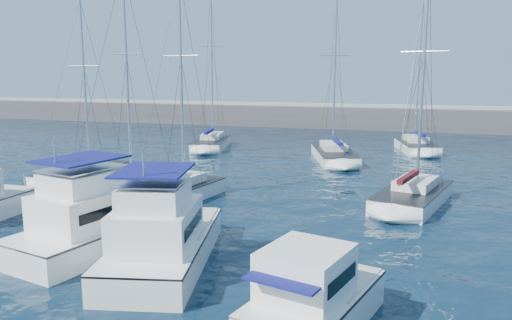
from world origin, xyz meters
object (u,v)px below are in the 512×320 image
(motor_yacht_stbd_outer, at_px, (312,301))
(sailboat_mid_d, at_px, (413,196))
(sailboat_mid_a, at_px, (83,174))
(sailboat_back_c, at_px, (416,146))
(sailboat_back_a, at_px, (212,143))
(motor_yacht_stbd_inner, at_px, (162,240))
(sailboat_mid_b, at_px, (124,191))
(sailboat_mid_c, at_px, (178,192))
(sailboat_back_b, at_px, (334,155))
(motor_yacht_port_inner, at_px, (101,223))

(motor_yacht_stbd_outer, bearing_deg, sailboat_mid_d, 94.26)
(sailboat_mid_a, bearing_deg, sailboat_mid_d, 6.03)
(sailboat_back_c, bearing_deg, sailboat_back_a, 177.96)
(motor_yacht_stbd_inner, height_order, motor_yacht_stbd_outer, motor_yacht_stbd_inner)
(sailboat_mid_b, bearing_deg, sailboat_mid_d, 26.83)
(sailboat_mid_b, relative_size, sailboat_mid_d, 0.99)
(sailboat_mid_c, height_order, sailboat_mid_d, sailboat_mid_d)
(motor_yacht_stbd_outer, height_order, sailboat_mid_d, sailboat_mid_d)
(motor_yacht_stbd_inner, xyz_separation_m, sailboat_mid_b, (-7.55, 9.40, -0.61))
(sailboat_mid_b, xyz_separation_m, sailboat_back_c, (18.07, 25.54, 0.02))
(sailboat_mid_a, xyz_separation_m, sailboat_back_b, (16.58, 14.14, 0.00))
(sailboat_mid_c, relative_size, sailboat_back_b, 0.95)
(motor_yacht_stbd_inner, height_order, sailboat_mid_c, sailboat_mid_c)
(motor_yacht_port_inner, height_order, sailboat_mid_a, sailboat_mid_a)
(sailboat_back_b, bearing_deg, motor_yacht_stbd_inner, -113.95)
(motor_yacht_port_inner, height_order, motor_yacht_stbd_outer, motor_yacht_port_inner)
(motor_yacht_port_inner, xyz_separation_m, sailboat_mid_a, (-9.50, 11.88, -0.62))
(sailboat_mid_a, relative_size, sailboat_mid_b, 0.92)
(sailboat_back_b, bearing_deg, sailboat_mid_d, -81.45)
(sailboat_mid_a, distance_m, sailboat_back_c, 32.24)
(motor_yacht_port_inner, bearing_deg, sailboat_mid_b, 128.01)
(sailboat_mid_d, relative_size, sailboat_back_b, 0.97)
(sailboat_mid_d, xyz_separation_m, sailboat_back_b, (-6.80, 14.07, -0.01))
(motor_yacht_stbd_inner, bearing_deg, sailboat_mid_b, 116.45)
(sailboat_mid_a, height_order, sailboat_mid_d, sailboat_mid_d)
(sailboat_mid_b, distance_m, sailboat_mid_d, 18.01)
(motor_yacht_port_inner, distance_m, sailboat_back_b, 26.97)
(sailboat_back_a, xyz_separation_m, sailboat_back_b, (13.51, -3.76, -0.03))
(motor_yacht_port_inner, height_order, sailboat_back_b, sailboat_back_b)
(motor_yacht_port_inner, bearing_deg, sailboat_mid_c, 105.30)
(motor_yacht_port_inner, bearing_deg, sailboat_mid_d, 53.94)
(motor_yacht_port_inner, distance_m, sailboat_back_c, 36.50)
(sailboat_mid_a, distance_m, sailboat_back_b, 21.79)
(sailboat_mid_d, bearing_deg, sailboat_back_c, 103.95)
(sailboat_mid_d, relative_size, sailboat_back_a, 0.86)
(sailboat_mid_b, bearing_deg, sailboat_back_a, 111.37)
(sailboat_back_b, bearing_deg, sailboat_mid_a, -156.78)
(motor_yacht_port_inner, bearing_deg, motor_yacht_stbd_inner, -6.60)
(motor_yacht_stbd_inner, distance_m, sailboat_back_a, 32.82)
(motor_yacht_stbd_inner, bearing_deg, sailboat_back_a, 95.93)
(motor_yacht_stbd_outer, xyz_separation_m, sailboat_mid_b, (-14.40, 12.69, -0.42))
(motor_yacht_stbd_inner, distance_m, motor_yacht_stbd_outer, 7.60)
(sailboat_mid_a, xyz_separation_m, sailboat_mid_c, (9.18, -3.08, 0.02))
(motor_yacht_port_inner, relative_size, sailboat_mid_d, 0.68)
(sailboat_mid_b, distance_m, sailboat_mid_c, 3.47)
(sailboat_mid_c, xyz_separation_m, sailboat_back_b, (7.40, 17.22, -0.02))
(sailboat_mid_a, bearing_deg, sailboat_back_a, 86.14)
(sailboat_mid_c, relative_size, sailboat_back_c, 0.90)
(motor_yacht_stbd_inner, distance_m, sailboat_mid_a, 18.83)
(sailboat_mid_b, height_order, sailboat_mid_d, sailboat_mid_d)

